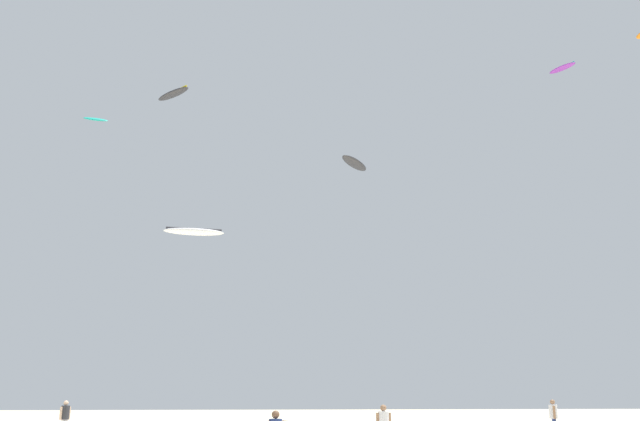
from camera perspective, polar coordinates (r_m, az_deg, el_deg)
The scene contains 7 objects.
person_left at distance 34.83m, azimuth 19.54°, elevation -16.34°, with size 0.39×0.57×1.74m.
person_right at distance 34.58m, azimuth -21.20°, elevation -16.24°, with size 0.39×0.47×1.71m.
kite_aloft_0 at distance 31.08m, azimuth -10.85°, elevation -1.80°, with size 2.86×1.20×0.34m.
kite_aloft_1 at distance 52.45m, azimuth -12.58°, elevation 9.82°, with size 3.21×3.22×0.52m.
kite_aloft_3 at distance 63.68m, azimuth -18.82°, elevation 7.47°, with size 2.24×1.15×0.52m.
kite_aloft_4 at distance 54.05m, azimuth 3.00°, elevation 4.10°, with size 3.11×4.22×0.46m.
kite_aloft_5 at distance 59.31m, azimuth 20.21°, elevation 11.49°, with size 1.88×2.40×0.32m.
Camera 1 is at (-2.26, -15.14, 2.27)m, focal length 37.02 mm.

